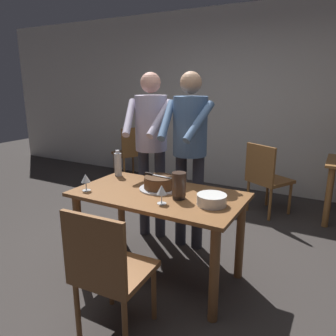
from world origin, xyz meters
name	(u,v)px	position (x,y,z in m)	size (l,w,h in m)	color
ground_plane	(159,274)	(0.00, 0.00, 0.00)	(14.00, 14.00, 0.00)	#383330
back_wall	(251,101)	(0.00, 2.74, 1.35)	(10.00, 0.12, 2.70)	silver
main_dining_table	(158,208)	(0.00, 0.00, 0.62)	(1.38, 0.75, 0.75)	brown
cake_on_platter	(159,183)	(-0.04, 0.09, 0.80)	(0.34, 0.34, 0.11)	silver
cake_knife	(153,175)	(-0.11, 0.10, 0.87)	(0.27, 0.05, 0.02)	silver
plate_stack	(212,200)	(0.48, -0.04, 0.79)	(0.22, 0.22, 0.08)	white
wine_glass_near	(86,179)	(-0.55, -0.24, 0.85)	(0.08, 0.08, 0.14)	silver
wine_glass_far	(162,191)	(0.14, -0.19, 0.85)	(0.08, 0.08, 0.14)	silver
water_bottle	(118,164)	(-0.59, 0.25, 0.86)	(0.07, 0.07, 0.25)	silver
hurricane_lamp	(179,185)	(0.21, -0.04, 0.86)	(0.11, 0.11, 0.21)	black
person_cutting_cake	(190,142)	(0.00, 0.59, 1.08)	(0.47, 0.56, 1.72)	#2D2D38
person_standing_beside	(151,138)	(-0.45, 0.62, 1.08)	(0.46, 0.57, 1.72)	#2D2D38
chair_near_side	(108,269)	(0.08, -0.75, 0.49)	(0.46, 0.46, 0.90)	brown
background_chair_0	(130,151)	(-1.90, 2.28, 0.49)	(0.59, 0.59, 0.90)	#9E6633
background_chair_1	(266,176)	(0.49, 1.81, 0.49)	(0.60, 0.60, 0.90)	#9E6633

